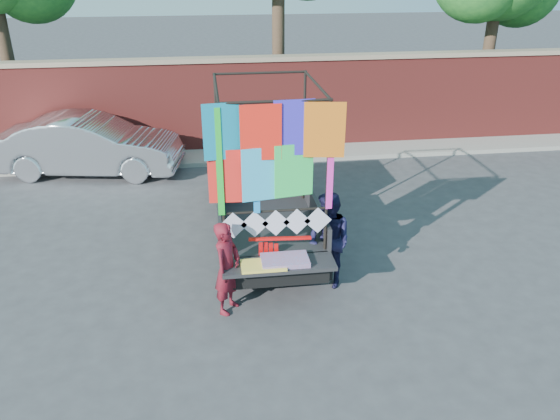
{
  "coord_description": "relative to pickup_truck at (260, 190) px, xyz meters",
  "views": [
    {
      "loc": [
        -1.16,
        -7.96,
        5.12
      ],
      "look_at": [
        -0.09,
        -0.1,
        1.38
      ],
      "focal_mm": 35.0,
      "sensor_mm": 36.0,
      "label": 1
    }
  ],
  "objects": [
    {
      "name": "streamer_bundle",
      "position": [
        -0.04,
        -2.58,
        0.05
      ],
      "size": [
        0.98,
        0.13,
        0.68
      ],
      "color": "red",
      "rests_on": "ground"
    },
    {
      "name": "sedan",
      "position": [
        -3.93,
        3.61,
        -0.08
      ],
      "size": [
        4.68,
        2.26,
        1.48
      ],
      "primitive_type": "imported",
      "rotation": [
        0.0,
        0.0,
        1.41
      ],
      "color": "silver",
      "rests_on": "ground"
    },
    {
      "name": "curb",
      "position": [
        0.2,
        4.22,
        -0.76
      ],
      "size": [
        30.0,
        1.2,
        0.12
      ],
      "primitive_type": "cube",
      "color": "gray",
      "rests_on": "ground"
    },
    {
      "name": "man",
      "position": [
        0.91,
        -2.3,
        0.01
      ],
      "size": [
        0.95,
        1.01,
        1.65
      ],
      "primitive_type": "imported",
      "rotation": [
        0.0,
        0.0,
        -1.02
      ],
      "color": "#171536",
      "rests_on": "ground"
    },
    {
      "name": "brick_wall",
      "position": [
        0.2,
        4.92,
        0.51
      ],
      "size": [
        30.0,
        0.45,
        2.61
      ],
      "color": "maroon",
      "rests_on": "ground"
    },
    {
      "name": "woman",
      "position": [
        -0.79,
        -2.84,
        -0.06
      ],
      "size": [
        0.6,
        0.66,
        1.52
      ],
      "primitive_type": "imported",
      "rotation": [
        0.0,
        0.0,
        1.04
      ],
      "color": "maroon",
      "rests_on": "ground"
    },
    {
      "name": "ground",
      "position": [
        0.2,
        -2.08,
        -0.82
      ],
      "size": [
        90.0,
        90.0,
        0.0
      ],
      "primitive_type": "plane",
      "color": "#38383A",
      "rests_on": "ground"
    },
    {
      "name": "pickup_truck",
      "position": [
        0.0,
        0.0,
        0.0
      ],
      "size": [
        2.06,
        5.17,
        3.26
      ],
      "color": "black",
      "rests_on": "ground"
    }
  ]
}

